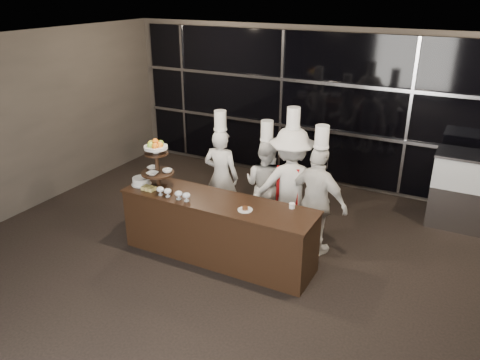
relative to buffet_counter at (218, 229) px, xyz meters
The scene contains 13 objects.
room 2.03m from the buffet_counter, 65.44° to the right, with size 10.00×10.00×10.00m.
window_wall 3.58m from the buffet_counter, 77.75° to the left, with size 8.60×0.10×2.80m.
buffet_counter is the anchor object (origin of this frame).
display_stand 1.33m from the buffet_counter, behind, with size 0.48×0.48×0.74m.
compotes 0.82m from the buffet_counter, 159.23° to the right, with size 0.55×0.11×0.12m.
layer_cake 1.38m from the buffet_counter, behind, with size 0.30×0.30×0.11m.
pastry_squares 1.17m from the buffet_counter, behind, with size 0.20×0.13×0.05m.
small_plate 0.68m from the buffet_counter, 11.62° to the right, with size 0.20×0.20×0.05m.
chef_cup 1.15m from the buffet_counter, 13.89° to the left, with size 0.08×0.08×0.07m, color white.
chef_a 1.20m from the buffet_counter, 117.11° to the left, with size 0.62×0.44×1.90m.
chef_b 1.21m from the buffet_counter, 79.52° to the left, with size 0.78×0.64×1.80m.
chef_c 1.28m from the buffet_counter, 54.65° to the left, with size 1.34×1.13×2.10m.
chef_d 1.47m from the buffet_counter, 33.54° to the left, with size 1.04×0.64×1.95m.
Camera 1 is at (2.28, -3.45, 3.69)m, focal length 35.00 mm.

